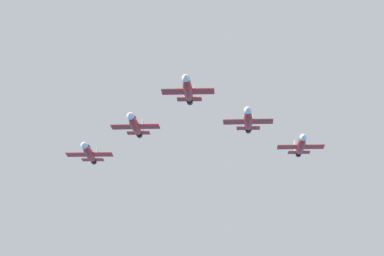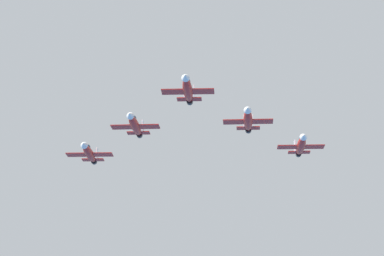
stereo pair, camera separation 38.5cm
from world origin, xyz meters
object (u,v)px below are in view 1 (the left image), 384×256
jet_left_wingman (248,120)px  jet_left_outer (301,145)px  jet_right_outer (89,153)px  jet_right_wingman (135,125)px  jet_lead (188,89)px

jet_left_wingman → jet_left_outer: bearing=140.7°
jet_left_outer → jet_right_outer: size_ratio=1.00×
jet_right_outer → jet_left_outer: bearing=89.2°
jet_left_wingman → jet_right_wingman: bearing=-89.0°
jet_left_wingman → jet_right_outer: bearing=-110.4°
jet_right_outer → jet_lead: bearing=39.6°
jet_left_wingman → jet_left_outer: size_ratio=0.99×
jet_right_wingman → jet_left_outer: (15.63, 38.60, -1.36)m
jet_lead → jet_left_wingman: jet_lead is taller
jet_left_outer → jet_right_outer: bearing=-90.3°
jet_lead → jet_right_wingman: size_ratio=1.03×
jet_left_wingman → jet_right_wingman: size_ratio=1.02×
jet_lead → jet_left_wingman: 20.11m
jet_lead → jet_left_wingman: size_ratio=1.00×
jet_lead → jet_left_wingman: bearing=139.6°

